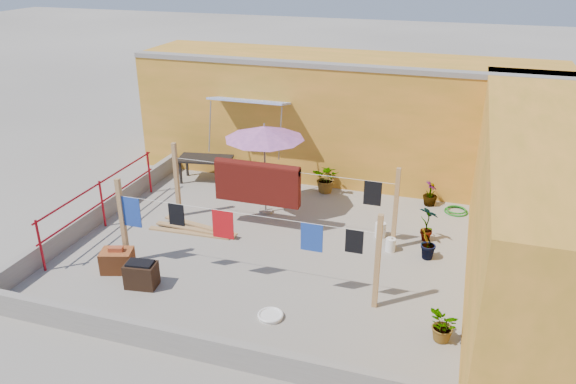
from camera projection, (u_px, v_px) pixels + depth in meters
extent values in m
plane|color=#9E998E|center=(268.00, 247.00, 11.83)|extent=(80.00, 80.00, 0.00)
cube|color=orange|center=(343.00, 117.00, 15.14)|extent=(11.00, 2.40, 3.20)
cube|color=gray|center=(336.00, 66.00, 13.60)|extent=(11.00, 0.35, 0.12)
cube|color=#2D51B2|center=(249.00, 101.00, 14.12)|extent=(2.00, 0.79, 0.22)
cylinder|color=gray|center=(210.00, 126.00, 14.32)|extent=(0.03, 0.30, 1.28)
cylinder|color=gray|center=(280.00, 133.00, 13.79)|extent=(0.03, 0.30, 1.28)
cube|color=orange|center=(549.00, 212.00, 9.72)|extent=(2.40, 9.00, 3.20)
cube|color=gray|center=(189.00, 344.00, 8.63)|extent=(8.30, 0.16, 0.44)
cube|color=gray|center=(101.00, 212.00, 12.89)|extent=(0.16, 7.30, 0.44)
cylinder|color=maroon|center=(40.00, 246.00, 10.78)|extent=(0.05, 0.05, 1.10)
cylinder|color=maroon|center=(102.00, 204.00, 12.52)|extent=(0.05, 0.05, 1.10)
cylinder|color=maroon|center=(149.00, 172.00, 14.26)|extent=(0.05, 0.05, 1.10)
cylinder|color=maroon|center=(99.00, 183.00, 12.32)|extent=(0.04, 4.20, 0.04)
cylinder|color=maroon|center=(102.00, 202.00, 12.50)|extent=(0.04, 4.20, 0.04)
cube|color=tan|center=(123.00, 221.00, 10.95)|extent=(0.09, 0.09, 1.80)
cube|color=tan|center=(377.00, 262.00, 9.55)|extent=(0.09, 0.09, 1.80)
cube|color=tan|center=(396.00, 209.00, 11.46)|extent=(0.09, 0.09, 1.80)
cube|color=tan|center=(177.00, 180.00, 12.87)|extent=(0.09, 0.09, 1.80)
cylinder|color=silver|center=(240.00, 213.00, 10.03)|extent=(5.00, 0.01, 0.01)
cylinder|color=silver|center=(280.00, 170.00, 11.94)|extent=(5.00, 0.01, 0.01)
cube|color=#470F0B|center=(257.00, 184.00, 12.24)|extent=(1.93, 0.22, 0.87)
cube|color=black|center=(373.00, 193.00, 11.48)|extent=(0.37, 0.02, 0.53)
cube|color=brown|center=(226.00, 174.00, 12.40)|extent=(0.37, 0.02, 0.48)
cube|color=#1D3EA1|center=(130.00, 212.00, 10.80)|extent=(0.44, 0.02, 0.62)
cube|color=black|center=(176.00, 215.00, 10.48)|extent=(0.32, 0.02, 0.44)
cube|color=#B80E14|center=(223.00, 224.00, 10.24)|extent=(0.41, 0.02, 0.56)
cube|color=#1D3EA1|center=(312.00, 237.00, 9.76)|extent=(0.40, 0.02, 0.53)
cube|color=black|center=(354.00, 241.00, 9.53)|extent=(0.31, 0.02, 0.44)
cylinder|color=gray|center=(266.00, 211.00, 13.39)|extent=(0.33, 0.33, 0.05)
cylinder|color=gray|center=(265.00, 171.00, 12.98)|extent=(0.04, 0.04, 2.10)
cone|color=#C56AAA|center=(264.00, 132.00, 12.60)|extent=(2.09, 2.09, 0.29)
cylinder|color=gray|center=(264.00, 125.00, 12.53)|extent=(0.04, 0.04, 0.09)
cube|color=black|center=(205.00, 159.00, 14.93)|extent=(1.51, 0.93, 0.05)
cube|color=black|center=(181.00, 173.00, 14.88)|extent=(0.05, 0.05, 0.62)
cube|color=black|center=(187.00, 165.00, 15.39)|extent=(0.05, 0.05, 0.62)
cube|color=black|center=(226.00, 175.00, 14.72)|extent=(0.05, 0.05, 0.62)
cube|color=black|center=(231.00, 167.00, 15.23)|extent=(0.05, 0.05, 0.62)
cube|color=#954922|center=(117.00, 261.00, 10.91)|extent=(0.70, 0.60, 0.44)
cube|color=#B54C2A|center=(116.00, 249.00, 10.81)|extent=(0.30, 0.21, 0.09)
cube|color=tan|center=(189.00, 233.00, 12.39)|extent=(1.91, 0.23, 0.04)
cube|color=tan|center=(195.00, 229.00, 12.45)|extent=(1.91, 0.21, 0.04)
cube|color=tan|center=(200.00, 226.00, 12.52)|extent=(1.90, 0.47, 0.04)
cube|color=#311D13|center=(141.00, 275.00, 10.40)|extent=(0.62, 0.46, 0.48)
cube|color=black|center=(140.00, 263.00, 10.30)|extent=(0.51, 0.35, 0.04)
cylinder|color=silver|center=(270.00, 316.00, 9.59)|extent=(0.42, 0.42, 0.05)
torus|color=silver|center=(270.00, 315.00, 9.58)|extent=(0.45, 0.45, 0.05)
cylinder|color=silver|center=(390.00, 245.00, 11.64)|extent=(0.21, 0.21, 0.28)
cylinder|color=silver|center=(391.00, 238.00, 11.58)|extent=(0.06, 0.06, 0.05)
cylinder|color=silver|center=(380.00, 230.00, 12.21)|extent=(0.24, 0.24, 0.32)
cylinder|color=silver|center=(381.00, 222.00, 12.14)|extent=(0.06, 0.06, 0.05)
torus|color=#19701A|center=(456.00, 211.00, 13.39)|extent=(0.56, 0.56, 0.04)
torus|color=#19701A|center=(456.00, 210.00, 13.37)|extent=(0.47, 0.47, 0.04)
imported|color=#1B5518|center=(327.00, 178.00, 14.33)|extent=(0.73, 0.64, 0.77)
imported|color=#1B5518|center=(430.00, 194.00, 13.64)|extent=(0.36, 0.36, 0.62)
imported|color=#1B5518|center=(428.00, 223.00, 11.95)|extent=(0.52, 0.48, 0.83)
imported|color=#1B5518|center=(427.00, 244.00, 11.26)|extent=(0.44, 0.48, 0.70)
imported|color=#1B5518|center=(444.00, 326.00, 8.92)|extent=(0.50, 0.56, 0.58)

